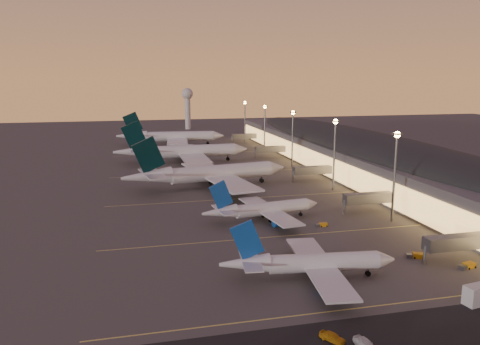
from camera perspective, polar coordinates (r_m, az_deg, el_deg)
name	(u,v)px	position (r m, az deg, el deg)	size (l,w,h in m)	color
ground	(271,231)	(127.03, 3.83, -7.08)	(700.00, 700.00, 0.00)	#403D3B
airliner_narrow_south	(309,263)	(97.73, 8.39, -10.89)	(36.55, 32.87, 13.05)	silver
airliner_narrow_north	(262,209)	(134.62, 2.74, -4.51)	(35.99, 32.42, 12.86)	silver
airliner_wide_near	(208,174)	(174.46, -3.88, -0.16)	(63.64, 58.71, 20.42)	silver
airliner_wide_mid	(183,152)	(227.93, -7.02, 2.54)	(64.72, 58.75, 20.76)	silver
airliner_wide_far	(171,137)	(287.87, -8.41, 4.35)	(64.51, 59.04, 20.63)	silver
terminal_building	(357,150)	(213.74, 14.07, 2.63)	(56.35, 255.00, 17.46)	#504F54
light_masts	(309,134)	(195.15, 8.42, 4.63)	(2.20, 217.20, 25.90)	slate
radar_tower	(188,102)	(378.23, -6.42, 8.59)	(9.00, 9.00, 32.50)	silver
service_lane	(378,343)	(79.96, 16.43, -19.33)	(260.00, 16.00, 0.01)	black
lane_markings	(238,195)	(164.12, -0.28, -2.76)	(90.00, 180.36, 0.00)	#D8C659
baggage_tug_a	(416,256)	(115.58, 20.67, -9.45)	(4.21, 2.87, 1.17)	#C07F10
baggage_tug_b	(468,266)	(114.06, 26.00, -10.18)	(4.09, 2.30, 1.15)	#C07F10
baggage_tug_c	(322,225)	(132.04, 9.94, -6.30)	(3.33, 1.53, 0.98)	#C07F10
service_van_b	(332,337)	(78.56, 11.20, -19.06)	(1.69, 4.21, 1.44)	#C07F10
service_van_c	(366,344)	(77.84, 15.06, -19.53)	(1.80, 4.47, 1.52)	silver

